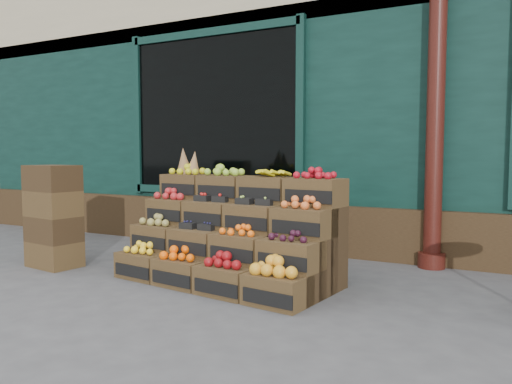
% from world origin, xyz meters
% --- Properties ---
extents(ground, '(60.00, 60.00, 0.00)m').
position_xyz_m(ground, '(0.00, 0.00, 0.00)').
color(ground, '#4A4A4C').
rests_on(ground, ground).
extents(shop_facade, '(12.00, 6.24, 4.80)m').
position_xyz_m(shop_facade, '(0.00, 5.11, 2.40)').
color(shop_facade, black).
rests_on(shop_facade, ground).
extents(crate_display, '(2.15, 1.25, 1.28)m').
position_xyz_m(crate_display, '(-0.42, 0.63, 0.39)').
color(crate_display, '#45321B').
rests_on(crate_display, ground).
extents(spare_crates, '(0.59, 0.44, 1.09)m').
position_xyz_m(spare_crates, '(-2.40, 0.25, 0.54)').
color(spare_crates, '#45321B').
rests_on(spare_crates, ground).
extents(shopkeeper, '(0.74, 0.55, 1.85)m').
position_xyz_m(shopkeeper, '(-2.05, 2.61, 0.92)').
color(shopkeeper, '#1D672E').
rests_on(shopkeeper, ground).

